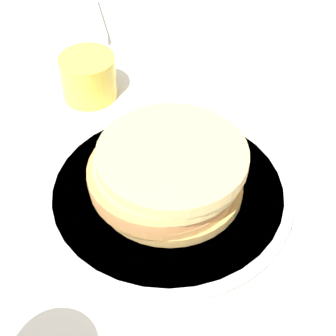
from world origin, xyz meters
The scene contains 5 objects.
ground_plane centered at (0.00, 0.00, 0.00)m, with size 4.00×4.00×0.00m, color silver.
plate centered at (0.00, 0.02, 0.01)m, with size 0.29×0.29×0.01m.
pancake_stack centered at (0.00, 0.02, 0.04)m, with size 0.17×0.18×0.06m.
juice_glass centered at (-0.19, -0.09, 0.03)m, with size 0.08×0.08×0.06m.
napkin centered at (-0.36, -0.15, 0.01)m, with size 0.16×0.17×0.02m.
Camera 1 is at (0.43, 0.02, 0.49)m, focal length 60.00 mm.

